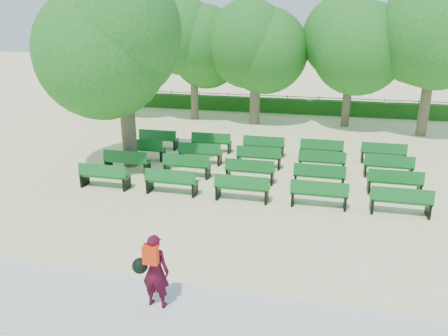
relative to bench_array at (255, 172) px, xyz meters
name	(u,v)px	position (x,y,z in m)	size (l,w,h in m)	color
ground	(219,187)	(-1.01, -1.71, -0.09)	(120.00, 120.00, 0.00)	beige
paving	(132,315)	(-1.01, -9.11, -0.06)	(30.00, 2.20, 0.06)	beige
curb	(153,282)	(-1.01, -7.96, -0.04)	(30.00, 0.12, 0.10)	silver
hedge	(271,105)	(-1.01, 12.29, 0.36)	(26.00, 0.70, 0.90)	#1E5C17
fence	(272,111)	(-1.01, 12.69, -0.09)	(26.00, 0.10, 1.02)	black
tree_line	(262,126)	(-1.01, 8.29, -0.09)	(21.80, 6.80, 7.04)	#206D1F
bench_array	(255,172)	(0.00, 0.00, 0.00)	(1.82, 0.59, 1.14)	#106020
tree_among	(123,47)	(-5.18, -0.11, 4.66)	(4.80, 4.80, 6.95)	brown
person	(154,270)	(-0.63, -8.74, 0.81)	(0.77, 0.47, 1.63)	#3F091A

